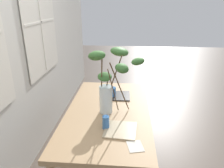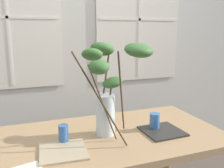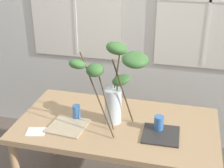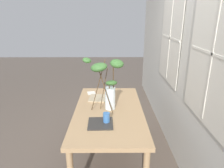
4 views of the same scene
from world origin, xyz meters
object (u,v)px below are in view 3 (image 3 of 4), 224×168
Objects in this scene: dining_table at (117,131)px; vase_with_branches at (115,82)px; drinking_glass_blue_right at (159,123)px; plate_square_left at (68,126)px; drinking_glass_blue_left at (77,112)px; plate_square_right at (161,135)px.

vase_with_branches is at bearing -113.01° from dining_table.
plate_square_left is (-0.70, -0.12, -0.05)m from drinking_glass_blue_right.
drinking_glass_blue_right reaches higher than plate_square_left.
vase_with_branches is at bearing 179.78° from drinking_glass_blue_right.
drinking_glass_blue_left is at bearing 78.70° from plate_square_left.
dining_table is at bearing 21.93° from plate_square_left.
vase_with_branches is 2.44× the size of plate_square_right.
plate_square_left is (-0.36, -0.15, 0.08)m from dining_table.
drinking_glass_blue_left is (-0.33, -0.01, 0.14)m from dining_table.
vase_with_branches is 5.42× the size of drinking_glass_blue_right.
vase_with_branches is 2.39× the size of plate_square_left.
drinking_glass_blue_left reaches higher than dining_table.
drinking_glass_blue_left is at bearing 179.17° from drinking_glass_blue_right.
drinking_glass_blue_left is at bearing 178.53° from vase_with_branches.
dining_table is 2.39× the size of vase_with_branches.
drinking_glass_blue_left reaches higher than plate_square_left.
dining_table is 13.16× the size of drinking_glass_blue_left.
vase_with_branches reaches higher than drinking_glass_blue_right.
drinking_glass_blue_right is (0.34, -0.02, 0.14)m from dining_table.
plate_square_right is at bearing -6.23° from drinking_glass_blue_left.
plate_square_left is at bearing -170.03° from drinking_glass_blue_right.
drinking_glass_blue_left is 0.99× the size of drinking_glass_blue_right.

